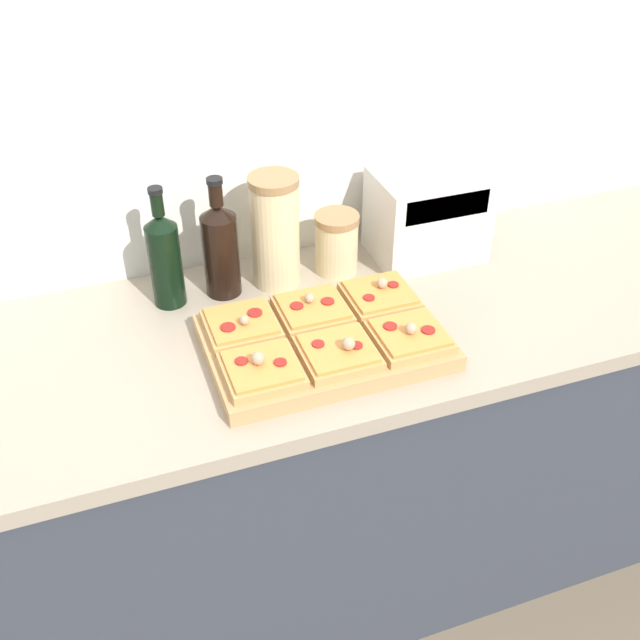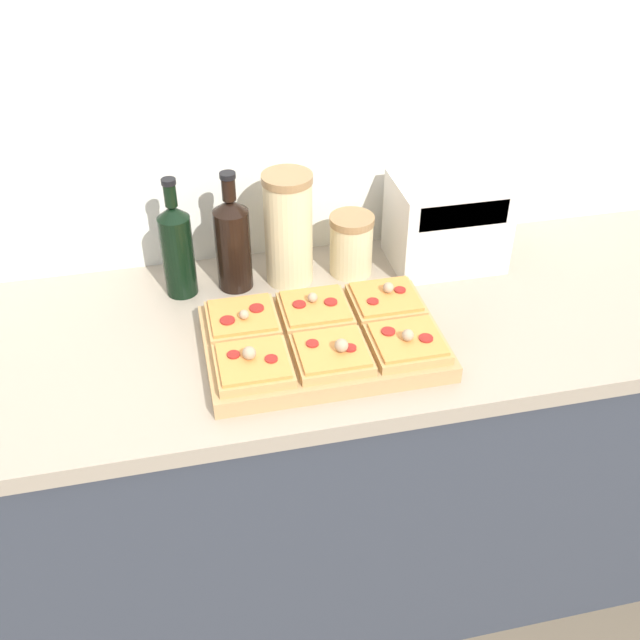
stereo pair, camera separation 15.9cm
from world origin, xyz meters
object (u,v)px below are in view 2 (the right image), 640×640
Objects in this scene: cutting_board at (323,343)px; wine_bottle at (233,242)px; olive_oil_bottle at (177,248)px; grain_jar_tall at (288,229)px; toaster_oven at (447,222)px; grain_jar_short at (351,244)px.

wine_bottle is (-0.15, 0.29, 0.10)m from cutting_board.
olive_oil_bottle is at bearing 133.88° from cutting_board.
cutting_board is 0.41m from olive_oil_bottle.
olive_oil_bottle reaches higher than grain_jar_tall.
toaster_oven reaches higher than cutting_board.
wine_bottle is 1.00× the size of toaster_oven.
toaster_oven is at bearing -0.20° from grain_jar_short.
toaster_oven is (0.53, -0.00, -0.01)m from wine_bottle.
olive_oil_bottle is at bearing 180.00° from grain_jar_short.
cutting_board is 0.34m from wine_bottle.
cutting_board is 1.70× the size of toaster_oven.
grain_jar_short is (0.29, 0.00, -0.04)m from wine_bottle.
grain_jar_tall reaches higher than toaster_oven.
cutting_board is 1.70× the size of olive_oil_bottle.
grain_jar_tall is at bearing 179.88° from toaster_oven.
wine_bottle reaches higher than toaster_oven.
olive_oil_bottle is at bearing 180.00° from grain_jar_tall.
olive_oil_bottle is 1.00× the size of wine_bottle.
olive_oil_bottle is 0.66m from toaster_oven.
wine_bottle is (0.13, 0.00, 0.00)m from olive_oil_bottle.
cutting_board is at bearing -86.43° from grain_jar_tall.
wine_bottle reaches higher than cutting_board.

